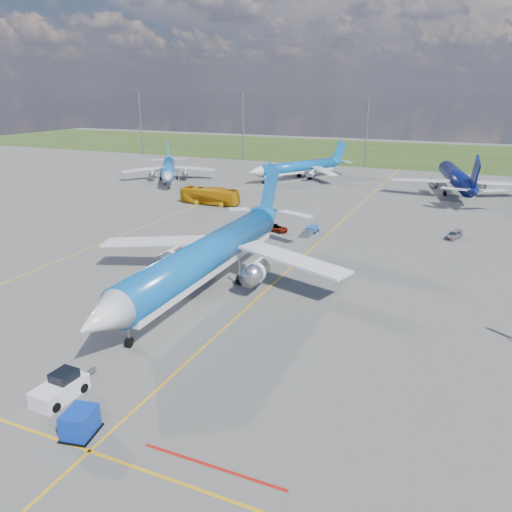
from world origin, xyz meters
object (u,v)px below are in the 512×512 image
at_px(uld_container, 80,422).
at_px(service_car_a, 248,223).
at_px(bg_jet_n, 454,194).
at_px(main_airliner, 208,289).
at_px(bg_jet_nw, 169,181).
at_px(baggage_tug_c, 310,231).
at_px(service_car_b, 276,228).
at_px(apron_bus, 210,196).
at_px(bg_jet_nnw, 298,179).
at_px(service_car_c, 454,235).
at_px(pushback_tug, 61,388).

relative_size(uld_container, service_car_a, 0.64).
distance_m(bg_jet_n, main_airliner, 75.13).
bearing_deg(bg_jet_n, bg_jet_nw, -2.20).
bearing_deg(baggage_tug_c, main_airliner, -96.81).
bearing_deg(service_car_a, service_car_b, -9.99).
height_order(apron_bus, service_car_b, apron_bus).
bearing_deg(bg_jet_nw, apron_bus, -73.15).
bearing_deg(bg_jet_nw, bg_jet_nnw, -3.51).
relative_size(main_airliner, uld_container, 19.91).
bearing_deg(service_car_a, service_car_c, 8.58).
height_order(service_car_a, service_car_b, service_car_a).
bearing_deg(pushback_tug, bg_jet_n, 78.73).
xyz_separation_m(bg_jet_nnw, service_car_b, (13.26, -48.79, 0.57)).
relative_size(uld_container, baggage_tug_c, 0.47).
height_order(bg_jet_nnw, service_car_a, bg_jet_nnw).
distance_m(bg_jet_n, pushback_tug, 97.74).
relative_size(bg_jet_nnw, baggage_tug_c, 6.95).
relative_size(bg_jet_nw, baggage_tug_c, 6.86).
bearing_deg(pushback_tug, baggage_tug_c, 88.37).
height_order(bg_jet_nnw, uld_container, bg_jet_nnw).
height_order(pushback_tug, uld_container, pushback_tug).
relative_size(apron_bus, service_car_c, 3.11).
xyz_separation_m(main_airliner, service_car_c, (25.19, 33.73, 0.58)).
relative_size(bg_jet_n, service_car_c, 10.01).
xyz_separation_m(bg_jet_nnw, pushback_tug, (15.40, -98.78, 0.79)).
relative_size(bg_jet_n, baggage_tug_c, 8.18).
bearing_deg(uld_container, baggage_tug_c, 80.07).
distance_m(bg_jet_nw, baggage_tug_c, 57.66).
xyz_separation_m(bg_jet_n, apron_bus, (-44.95, -31.56, 1.73)).
bearing_deg(bg_jet_nnw, pushback_tug, -50.93).
height_order(main_airliner, uld_container, main_airliner).
distance_m(bg_jet_n, service_car_a, 53.85).
bearing_deg(service_car_c, bg_jet_nw, 179.47).
bearing_deg(service_car_a, baggage_tug_c, -3.07).
bearing_deg(baggage_tug_c, service_car_a, -178.79).
xyz_separation_m(bg_jet_nw, bg_jet_nnw, (29.02, 16.06, 0.00)).
bearing_deg(uld_container, apron_bus, 100.84).
distance_m(main_airliner, service_car_c, 42.11).
bearing_deg(service_car_c, service_car_b, -145.20).
relative_size(bg_jet_nnw, service_car_a, 9.55).
bearing_deg(service_car_c, bg_jet_n, 112.48).
bearing_deg(main_airliner, pushback_tug, -89.98).
bearing_deg(main_airliner, service_car_a, 104.15).
bearing_deg(baggage_tug_c, service_car_c, 18.59).
xyz_separation_m(uld_container, baggage_tug_c, (-0.89, 53.38, -0.40)).
relative_size(uld_container, apron_bus, 0.18).
xyz_separation_m(service_car_c, baggage_tug_c, (-21.36, -6.67, -0.07)).
distance_m(main_airliner, pushback_tug, 23.59).
relative_size(bg_jet_n, service_car_a, 11.25).
bearing_deg(pushback_tug, bg_jet_nw, 120.55).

